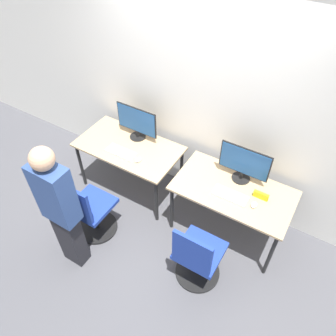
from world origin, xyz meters
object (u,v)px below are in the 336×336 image
(office_chair_left, at_px, (90,212))
(keyboard_left, at_px, (121,152))
(person_left, at_px, (60,208))
(monitor_right, at_px, (244,163))
(monitor_left, at_px, (137,122))
(mouse_right, at_px, (254,205))
(office_chair_right, at_px, (197,258))
(keyboard_right, at_px, (230,195))
(mouse_left, at_px, (138,160))

(office_chair_left, bearing_deg, keyboard_left, 92.94)
(office_chair_left, height_order, person_left, person_left)
(keyboard_left, relative_size, office_chair_left, 0.41)
(keyboard_left, distance_m, monitor_right, 1.44)
(monitor_left, relative_size, mouse_right, 6.11)
(keyboard_left, bearing_deg, monitor_right, 14.00)
(monitor_left, distance_m, office_chair_right, 1.74)
(keyboard_right, height_order, office_chair_right, office_chair_right)
(keyboard_left, bearing_deg, mouse_left, -1.73)
(monitor_left, height_order, office_chair_right, monitor_left)
(office_chair_left, xyz_separation_m, person_left, (0.06, -0.37, 0.51))
(mouse_right, xyz_separation_m, office_chair_right, (-0.29, -0.64, -0.36))
(monitor_left, distance_m, office_chair_left, 1.19)
(monitor_left, bearing_deg, keyboard_right, -12.53)
(office_chair_left, height_order, office_chair_right, same)
(keyboard_left, xyz_separation_m, keyboard_right, (1.38, 0.05, 0.00))
(mouse_left, distance_m, office_chair_right, 1.29)
(mouse_left, relative_size, mouse_right, 1.00)
(monitor_left, relative_size, mouse_left, 6.11)
(office_chair_left, distance_m, office_chair_right, 1.31)
(keyboard_left, xyz_separation_m, office_chair_right, (1.35, -0.58, -0.36))
(office_chair_left, bearing_deg, monitor_left, 91.95)
(keyboard_left, bearing_deg, person_left, -84.84)
(monitor_left, relative_size, keyboard_right, 1.49)
(person_left, xyz_separation_m, keyboard_right, (1.28, 1.10, -0.15))
(monitor_left, bearing_deg, mouse_right, -10.38)
(monitor_right, distance_m, office_chair_right, 1.09)
(office_chair_right, bearing_deg, monitor_left, 145.18)
(person_left, bearing_deg, mouse_left, 81.37)
(monitor_left, height_order, mouse_right, monitor_left)
(office_chair_left, height_order, monitor_right, monitor_right)
(keyboard_left, height_order, mouse_left, mouse_left)
(office_chair_left, xyz_separation_m, mouse_right, (1.60, 0.74, 0.36))
(keyboard_left, distance_m, mouse_left, 0.25)
(office_chair_left, distance_m, person_left, 0.63)
(keyboard_left, xyz_separation_m, monitor_right, (1.38, 0.34, 0.22))
(person_left, xyz_separation_m, office_chair_right, (1.25, 0.47, -0.51))
(monitor_left, xyz_separation_m, monitor_right, (1.38, -0.01, 0.00))
(monitor_right, xyz_separation_m, mouse_right, (0.26, -0.29, -0.21))
(mouse_left, relative_size, office_chair_right, 0.10)
(monitor_right, relative_size, keyboard_right, 1.49)
(monitor_left, distance_m, keyboard_right, 1.43)
(monitor_left, height_order, monitor_right, same)
(mouse_left, height_order, monitor_right, monitor_right)
(office_chair_left, distance_m, keyboard_right, 1.57)
(monitor_right, bearing_deg, mouse_right, -48.39)
(mouse_left, bearing_deg, person_left, -98.63)
(monitor_right, height_order, keyboard_right, monitor_right)
(monitor_left, xyz_separation_m, keyboard_left, (-0.00, -0.35, -0.22))
(mouse_left, distance_m, monitor_right, 1.20)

